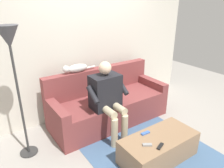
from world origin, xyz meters
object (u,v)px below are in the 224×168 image
object	(u,v)px
cat_on_backrest	(76,68)
couch	(108,104)
person_solo_seated	(107,95)
remote_gray	(147,145)
floor_lamp	(11,51)
remote_blue	(145,133)
remote_black	(160,146)
coffee_table	(158,148)

from	to	relation	value
cat_on_backrest	couch	bearing A→B (deg)	147.45
person_solo_seated	couch	bearing A→B (deg)	-124.42
couch	remote_gray	size ratio (longest dim) A/B	17.66
remote_gray	floor_lamp	bearing A→B (deg)	169.00
cat_on_backrest	remote_blue	xyz separation A→B (m)	(-0.33, 1.33, -0.61)
remote_black	remote_blue	bearing A→B (deg)	-118.73
remote_blue	floor_lamp	size ratio (longest dim) A/B	0.07
couch	remote_blue	xyz separation A→B (m)	(0.10, 1.05, 0.05)
couch	person_solo_seated	distance (m)	0.57
coffee_table	remote_blue	world-z (taller)	remote_blue
remote_blue	floor_lamp	xyz separation A→B (m)	(1.29, -0.95, 1.09)
remote_blue	floor_lamp	distance (m)	1.94
remote_black	floor_lamp	size ratio (longest dim) A/B	0.08
cat_on_backrest	remote_gray	distance (m)	1.65
floor_lamp	couch	bearing A→B (deg)	-175.83
couch	remote_black	distance (m)	1.36
cat_on_backrest	remote_black	distance (m)	1.76
remote_gray	cat_on_backrest	bearing A→B (deg)	130.72
remote_black	person_solo_seated	bearing A→B (deg)	-105.78
coffee_table	remote_blue	size ratio (longest dim) A/B	8.13
remote_gray	floor_lamp	xyz separation A→B (m)	(1.15, -1.14, 1.09)
couch	floor_lamp	xyz separation A→B (m)	(1.40, 0.10, 1.15)
cat_on_backrest	remote_gray	xyz separation A→B (m)	(-0.18, 1.52, -0.61)
cat_on_backrest	remote_gray	size ratio (longest dim) A/B	5.04
coffee_table	cat_on_backrest	distance (m)	1.74
person_solo_seated	floor_lamp	distance (m)	1.41
remote_gray	remote_blue	bearing A→B (deg)	86.34
coffee_table	floor_lamp	xyz separation A→B (m)	(1.40, -1.10, 1.27)
remote_blue	floor_lamp	bearing A→B (deg)	146.60
coffee_table	person_solo_seated	world-z (taller)	person_solo_seated
person_solo_seated	remote_gray	distance (m)	0.94
couch	cat_on_backrest	size ratio (longest dim) A/B	3.50
remote_gray	remote_black	world-z (taller)	remote_gray
coffee_table	floor_lamp	bearing A→B (deg)	-38.26
couch	remote_black	size ratio (longest dim) A/B	15.28
couch	cat_on_backrest	xyz separation A→B (m)	(0.44, -0.28, 0.66)
remote_blue	remote_gray	size ratio (longest dim) A/B	1.12
couch	cat_on_backrest	bearing A→B (deg)	-32.55
remote_blue	couch	bearing A→B (deg)	87.12
floor_lamp	remote_gray	bearing A→B (deg)	135.12
couch	remote_blue	size ratio (longest dim) A/B	15.74
person_solo_seated	remote_gray	xyz separation A→B (m)	(0.01, 0.89, -0.32)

